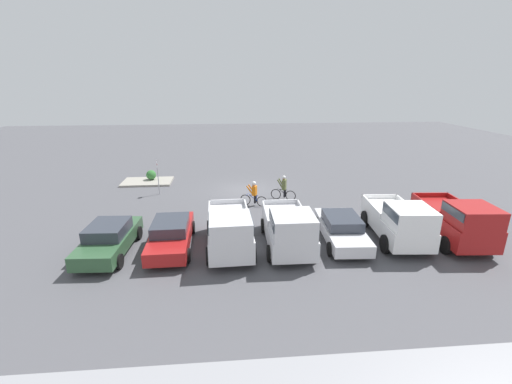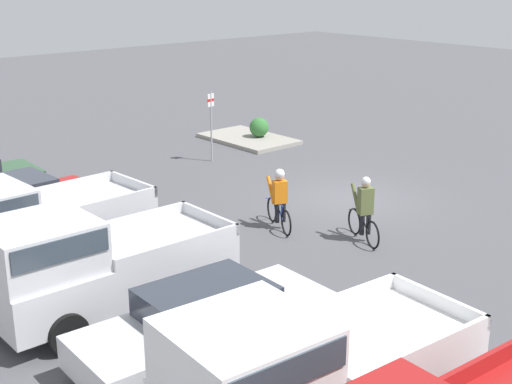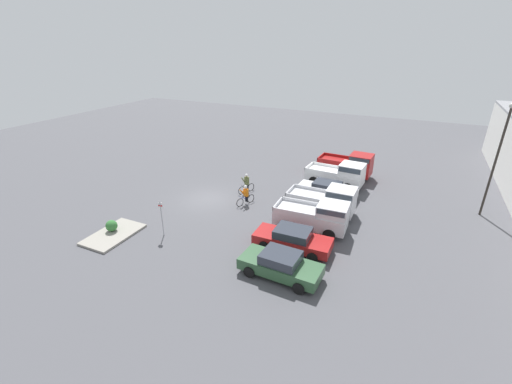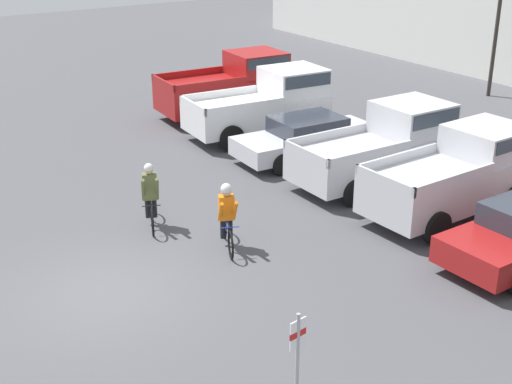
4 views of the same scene
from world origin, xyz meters
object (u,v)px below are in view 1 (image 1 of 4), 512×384
sedan_0 (341,228)px  pickup_truck_2 (289,228)px  cyclist_0 (254,193)px  fire_lane_sign (158,174)px  cyclist_1 (284,188)px  shrub (151,175)px  sedan_2 (109,238)px  sedan_1 (171,234)px  pickup_truck_3 (230,230)px  pickup_truck_1 (400,221)px  pickup_truck_0 (457,220)px

sedan_0 → pickup_truck_2: 2.93m
cyclist_0 → fire_lane_sign: bearing=-23.5°
cyclist_1 → shrub: 11.15m
pickup_truck_2 → sedan_2: size_ratio=1.08×
cyclist_0 → sedan_1: bearing=51.1°
pickup_truck_3 → fire_lane_sign: bearing=-61.3°
sedan_0 → cyclist_0: cyclist_0 is taller
pickup_truck_2 → cyclist_0: 6.30m
pickup_truck_2 → sedan_0: bearing=-165.7°
cyclist_1 → pickup_truck_2: bearing=82.6°
pickup_truck_1 → cyclist_1: pickup_truck_1 is taller
fire_lane_sign → shrub: (1.22, -3.35, -0.98)m
sedan_2 → shrub: 11.99m
pickup_truck_0 → sedan_2: bearing=-1.2°
sedan_0 → fire_lane_sign: fire_lane_sign is taller
pickup_truck_3 → sedan_2: (5.61, -0.37, -0.40)m
sedan_1 → fire_lane_sign: 8.63m
pickup_truck_0 → sedan_0: (5.57, -0.66, -0.50)m
cyclist_0 → cyclist_1: size_ratio=0.99×
sedan_0 → sedan_2: size_ratio=1.06×
sedan_1 → sedan_2: sedan_2 is taller
pickup_truck_3 → sedan_2: bearing=-3.8°
sedan_1 → cyclist_1: size_ratio=2.81×
pickup_truck_0 → pickup_truck_3: (11.16, 0.02, -0.06)m
pickup_truck_2 → sedan_2: 8.41m
pickup_truck_0 → pickup_truck_3: pickup_truck_0 is taller
pickup_truck_1 → shrub: (14.49, -12.09, -0.64)m
pickup_truck_3 → sedan_2: size_ratio=1.07×
sedan_1 → cyclist_0: size_ratio=2.85×
cyclist_1 → pickup_truck_3: bearing=62.5°
pickup_truck_1 → pickup_truck_3: pickup_truck_1 is taller
sedan_2 → shrub: size_ratio=5.99×
sedan_2 → shrub: (0.53, -11.98, -0.20)m
sedan_1 → cyclist_1: (-6.52, -6.46, 0.13)m
pickup_truck_2 → fire_lane_sign: fire_lane_sign is taller
sedan_0 → pickup_truck_2: (2.81, 0.71, 0.43)m
pickup_truck_0 → sedan_1: pickup_truck_0 is taller
pickup_truck_1 → sedan_2: 13.97m
cyclist_0 → sedan_2: bearing=38.7°
pickup_truck_0 → fire_lane_sign: (16.07, -8.98, 0.32)m
cyclist_1 → fire_lane_sign: 8.85m
sedan_0 → sedan_1: (8.40, 0.01, 0.02)m
pickup_truck_2 → shrub: 15.27m
sedan_2 → cyclist_1: bearing=-144.1°
pickup_truck_1 → cyclist_0: bearing=-41.2°
sedan_0 → sedan_1: bearing=0.1°
sedan_1 → sedan_2: size_ratio=1.05×
sedan_1 → cyclist_1: bearing=-135.3°
cyclist_1 → sedan_2: bearing=35.9°
pickup_truck_1 → fire_lane_sign: 15.89m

